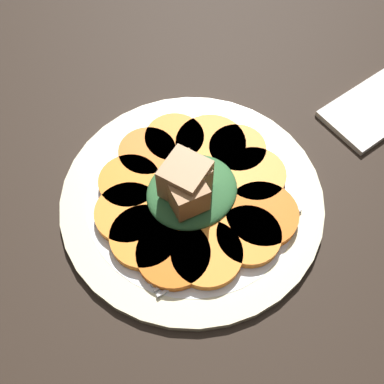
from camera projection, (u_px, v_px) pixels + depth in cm
name	position (u px, v px, depth cm)	size (l,w,h in cm)	color
table_slab	(192.00, 205.00, 58.11)	(120.00, 120.00, 2.00)	black
plate	(192.00, 199.00, 56.81)	(30.95, 30.95, 1.05)	beige
carrot_slice_0	(130.00, 182.00, 56.66)	(7.29, 7.29, 1.11)	orange
carrot_slice_1	(129.00, 214.00, 54.51)	(7.75, 7.75, 1.11)	orange
carrot_slice_2	(144.00, 237.00, 53.00)	(7.67, 7.67, 1.11)	orange
carrot_slice_3	(173.00, 254.00, 51.96)	(8.11, 8.11, 1.11)	#D66014
carrot_slice_4	(207.00, 254.00, 51.97)	(7.87, 7.87, 1.11)	orange
carrot_slice_5	(249.00, 236.00, 53.07)	(7.22, 7.22, 1.11)	orange
carrot_slice_6	(262.00, 215.00, 54.43)	(8.30, 8.30, 1.11)	orange
carrot_slice_7	(254.00, 175.00, 57.16)	(7.50, 7.50, 1.11)	#F99539
carrot_slice_8	(237.00, 149.00, 59.09)	(7.03, 7.03, 1.11)	orange
carrot_slice_9	(211.00, 144.00, 59.47)	(8.71, 8.71, 1.11)	orange
carrot_slice_10	(175.00, 139.00, 59.92)	(7.39, 7.39, 1.11)	orange
carrot_slice_11	(147.00, 153.00, 58.85)	(7.06, 7.06, 1.11)	orange
center_pile	(189.00, 187.00, 53.81)	(10.85, 9.76, 6.95)	#2D6033
fork	(225.00, 248.00, 52.72)	(19.22, 3.67, 0.40)	silver
napkin	(374.00, 109.00, 64.02)	(13.72, 8.23, 0.80)	silver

